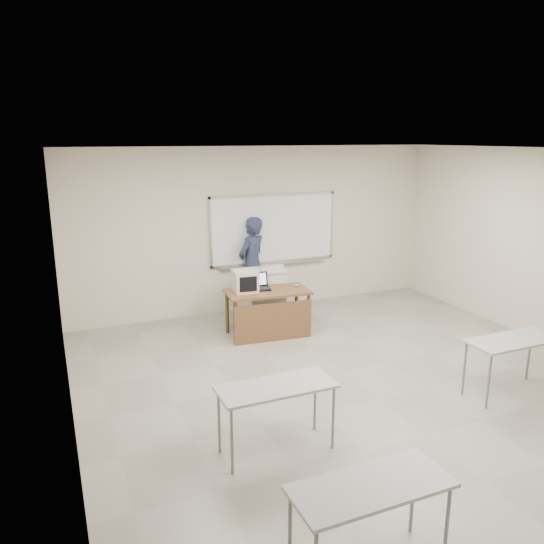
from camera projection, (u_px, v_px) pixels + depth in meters
name	position (u px, v px, depth m)	size (l,w,h in m)	color
floor	(378.00, 400.00, 6.56)	(7.00, 8.00, 0.01)	gray
whiteboard	(274.00, 230.00, 9.84)	(2.48, 0.10, 1.31)	white
student_desks	(461.00, 398.00, 5.19)	(4.40, 2.20, 0.73)	#ADACA7
instructor_desk	(270.00, 306.00, 8.49)	(1.34, 0.67, 0.75)	brown
podium	(265.00, 295.00, 9.21)	(0.68, 0.50, 0.95)	beige
crt_monitor	(245.00, 281.00, 8.47)	(0.37, 0.42, 0.35)	beige
laptop	(258.00, 285.00, 8.62)	(0.34, 0.32, 0.25)	black
mouse	(297.00, 285.00, 8.78)	(0.09, 0.06, 0.03)	#9B9EA2
keyboard	(271.00, 267.00, 9.22)	(0.47, 0.16, 0.03)	beige
presenter	(252.00, 264.00, 9.73)	(0.64, 0.42, 1.76)	black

